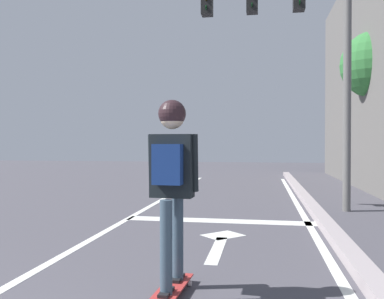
% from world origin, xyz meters
% --- Properties ---
extents(lane_line_center, '(0.12, 20.00, 0.01)m').
position_xyz_m(lane_line_center, '(-0.23, 6.00, 0.00)').
color(lane_line_center, silver).
rests_on(lane_line_center, ground).
extents(lane_line_curbside, '(0.12, 20.00, 0.01)m').
position_xyz_m(lane_line_curbside, '(3.03, 6.00, 0.00)').
color(lane_line_curbside, silver).
rests_on(lane_line_curbside, ground).
extents(stop_bar, '(3.41, 0.40, 0.01)m').
position_xyz_m(stop_bar, '(1.47, 6.95, 0.00)').
color(stop_bar, silver).
rests_on(stop_bar, ground).
extents(lane_arrow_stem, '(0.16, 1.40, 0.01)m').
position_xyz_m(lane_arrow_stem, '(1.64, 4.95, 0.00)').
color(lane_arrow_stem, silver).
rests_on(lane_arrow_stem, ground).
extents(lane_arrow_head, '(0.71, 0.71, 0.01)m').
position_xyz_m(lane_arrow_head, '(1.64, 5.80, 0.00)').
color(lane_arrow_head, silver).
rests_on(lane_arrow_head, ground).
extents(curb_strip, '(0.24, 24.00, 0.14)m').
position_xyz_m(curb_strip, '(3.28, 6.00, 0.07)').
color(curb_strip, '#9D9294').
rests_on(curb_strip, ground).
extents(skateboard, '(0.27, 0.82, 0.08)m').
position_xyz_m(skateboard, '(1.41, 3.27, 0.07)').
color(skateboard, '#AA2E2C').
rests_on(skateboard, ground).
extents(skater, '(0.48, 0.63, 1.73)m').
position_xyz_m(skater, '(1.41, 3.25, 1.19)').
color(skater, '#3A4D5D').
rests_on(skater, skateboard).
extents(traffic_signal_mast, '(3.97, 0.34, 5.18)m').
position_xyz_m(traffic_signal_mast, '(2.82, 8.44, 3.78)').
color(traffic_signal_mast, '#63625F').
rests_on(traffic_signal_mast, ground).
extents(roadside_tree, '(1.96, 1.96, 4.70)m').
position_xyz_m(roadside_tree, '(5.48, 12.29, 3.65)').
color(roadside_tree, brown).
rests_on(roadside_tree, ground).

